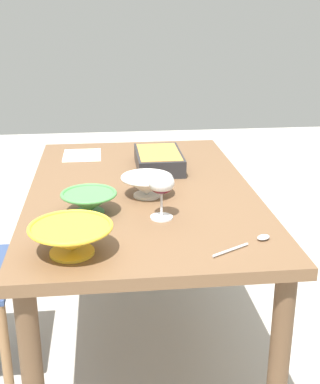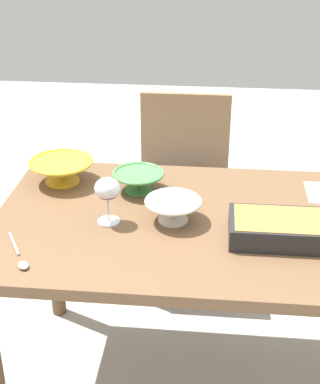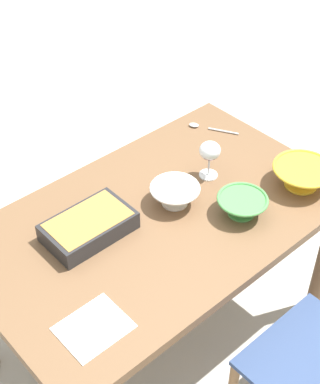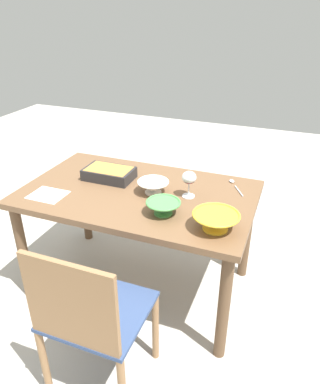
{
  "view_description": "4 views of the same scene",
  "coord_description": "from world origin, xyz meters",
  "px_view_note": "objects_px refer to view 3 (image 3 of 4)",
  "views": [
    {
      "loc": [
        -1.91,
        0.14,
        1.42
      ],
      "look_at": [
        -0.16,
        -0.06,
        0.77
      ],
      "focal_mm": 48.86,
      "sensor_mm": 36.0,
      "label": 1
    },
    {
      "loc": [
        0.03,
        -1.7,
        1.71
      ],
      "look_at": [
        -0.15,
        0.05,
        0.81
      ],
      "focal_mm": 54.2,
      "sensor_mm": 36.0,
      "label": 2
    },
    {
      "loc": [
        1.05,
        1.18,
        2.21
      ],
      "look_at": [
        -0.07,
        -0.07,
        0.77
      ],
      "focal_mm": 54.12,
      "sensor_mm": 36.0,
      "label": 3
    },
    {
      "loc": [
        -0.84,
        1.8,
        1.76
      ],
      "look_at": [
        -0.15,
        0.01,
        0.76
      ],
      "focal_mm": 34.08,
      "sensor_mm": 36.0,
      "label": 4
    }
  ],
  "objects_px": {
    "mixing_bowl": "(302,175)",
    "serving_spoon": "(203,127)",
    "small_bowl": "(175,194)",
    "napkin": "(94,327)",
    "wine_glass": "(210,152)",
    "casserole_dish": "(89,226)",
    "dining_table": "(159,233)",
    "serving_bowl": "(242,205)"
  },
  "relations": [
    {
      "from": "mixing_bowl",
      "to": "serving_spoon",
      "type": "height_order",
      "value": "mixing_bowl"
    },
    {
      "from": "small_bowl",
      "to": "napkin",
      "type": "bearing_deg",
      "value": 23.91
    },
    {
      "from": "wine_glass",
      "to": "small_bowl",
      "type": "distance_m",
      "value": 0.23
    },
    {
      "from": "small_bowl",
      "to": "serving_spoon",
      "type": "relative_size",
      "value": 0.93
    },
    {
      "from": "wine_glass",
      "to": "small_bowl",
      "type": "xyz_separation_m",
      "value": [
        0.21,
        0.03,
        -0.07
      ]
    },
    {
      "from": "wine_glass",
      "to": "small_bowl",
      "type": "height_order",
      "value": "wine_glass"
    },
    {
      "from": "mixing_bowl",
      "to": "napkin",
      "type": "bearing_deg",
      "value": 0.06
    },
    {
      "from": "wine_glass",
      "to": "casserole_dish",
      "type": "distance_m",
      "value": 0.57
    },
    {
      "from": "dining_table",
      "to": "casserole_dish",
      "type": "bearing_deg",
      "value": -21.23
    },
    {
      "from": "serving_spoon",
      "to": "small_bowl",
      "type": "bearing_deg",
      "value": 32.81
    },
    {
      "from": "casserole_dish",
      "to": "small_bowl",
      "type": "relative_size",
      "value": 1.65
    },
    {
      "from": "dining_table",
      "to": "wine_glass",
      "type": "xyz_separation_m",
      "value": [
        -0.31,
        -0.05,
        0.21
      ]
    },
    {
      "from": "casserole_dish",
      "to": "napkin",
      "type": "relative_size",
      "value": 1.52
    },
    {
      "from": "wine_glass",
      "to": "serving_bowl",
      "type": "bearing_deg",
      "value": 73.93
    },
    {
      "from": "mixing_bowl",
      "to": "napkin",
      "type": "xyz_separation_m",
      "value": [
        1.02,
        0.0,
        -0.05
      ]
    },
    {
      "from": "wine_glass",
      "to": "napkin",
      "type": "height_order",
      "value": "wine_glass"
    },
    {
      "from": "casserole_dish",
      "to": "serving_bowl",
      "type": "bearing_deg",
      "value": 149.15
    },
    {
      "from": "small_bowl",
      "to": "serving_spoon",
      "type": "height_order",
      "value": "small_bowl"
    },
    {
      "from": "small_bowl",
      "to": "wine_glass",
      "type": "bearing_deg",
      "value": -171.88
    },
    {
      "from": "casserole_dish",
      "to": "serving_spoon",
      "type": "xyz_separation_m",
      "value": [
        -0.78,
        -0.2,
        -0.03
      ]
    },
    {
      "from": "mixing_bowl",
      "to": "serving_spoon",
      "type": "bearing_deg",
      "value": -89.24
    },
    {
      "from": "casserole_dish",
      "to": "mixing_bowl",
      "type": "bearing_deg",
      "value": 156.85
    },
    {
      "from": "wine_glass",
      "to": "napkin",
      "type": "bearing_deg",
      "value": 19.91
    },
    {
      "from": "dining_table",
      "to": "mixing_bowl",
      "type": "distance_m",
      "value": 0.61
    },
    {
      "from": "small_bowl",
      "to": "serving_bowl",
      "type": "distance_m",
      "value": 0.25
    },
    {
      "from": "mixing_bowl",
      "to": "small_bowl",
      "type": "relative_size",
      "value": 1.27
    },
    {
      "from": "dining_table",
      "to": "serving_spoon",
      "type": "distance_m",
      "value": 0.62
    },
    {
      "from": "serving_bowl",
      "to": "small_bowl",
      "type": "bearing_deg",
      "value": -55.42
    },
    {
      "from": "wine_glass",
      "to": "mixing_bowl",
      "type": "xyz_separation_m",
      "value": [
        -0.23,
        0.29,
        -0.07
      ]
    },
    {
      "from": "casserole_dish",
      "to": "mixing_bowl",
      "type": "height_order",
      "value": "mixing_bowl"
    },
    {
      "from": "mixing_bowl",
      "to": "serving_bowl",
      "type": "relative_size",
      "value": 1.27
    },
    {
      "from": "casserole_dish",
      "to": "serving_spoon",
      "type": "bearing_deg",
      "value": -165.61
    },
    {
      "from": "dining_table",
      "to": "napkin",
      "type": "xyz_separation_m",
      "value": [
        0.48,
        0.24,
        0.09
      ]
    },
    {
      "from": "napkin",
      "to": "small_bowl",
      "type": "bearing_deg",
      "value": -156.09
    },
    {
      "from": "mixing_bowl",
      "to": "small_bowl",
      "type": "bearing_deg",
      "value": -29.86
    },
    {
      "from": "casserole_dish",
      "to": "wine_glass",
      "type": "bearing_deg",
      "value": 174.75
    },
    {
      "from": "wine_glass",
      "to": "casserole_dish",
      "type": "bearing_deg",
      "value": -5.25
    },
    {
      "from": "serving_spoon",
      "to": "casserole_dish",
      "type": "bearing_deg",
      "value": 14.39
    },
    {
      "from": "casserole_dish",
      "to": "mixing_bowl",
      "type": "relative_size",
      "value": 1.31
    },
    {
      "from": "small_bowl",
      "to": "serving_bowl",
      "type": "xyz_separation_m",
      "value": [
        -0.14,
        0.21,
        -0.0
      ]
    },
    {
      "from": "serving_spoon",
      "to": "wine_glass",
      "type": "bearing_deg",
      "value": 48.35
    },
    {
      "from": "casserole_dish",
      "to": "napkin",
      "type": "distance_m",
      "value": 0.41
    }
  ]
}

